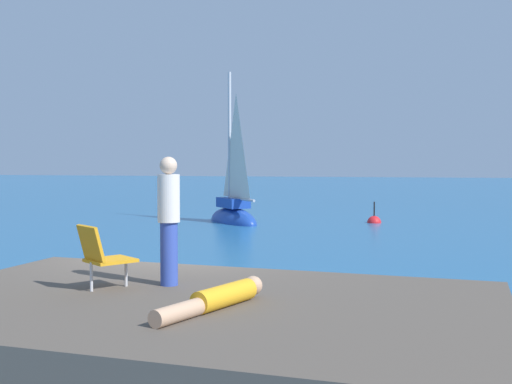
{
  "coord_description": "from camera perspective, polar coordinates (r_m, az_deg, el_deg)",
  "views": [
    {
      "loc": [
        3.47,
        -10.33,
        2.59
      ],
      "look_at": [
        -1.1,
        11.64,
        1.41
      ],
      "focal_mm": 45.31,
      "sensor_mm": 36.0,
      "label": 1
    }
  ],
  "objects": [
    {
      "name": "marker_buoy",
      "position": [
        26.34,
        10.39,
        -2.67
      ],
      "size": [
        0.56,
        0.56,
        1.13
      ],
      "color": "red",
      "rests_on": "ground"
    },
    {
      "name": "sailboat_near",
      "position": [
        26.0,
        -2.01,
        -1.92
      ],
      "size": [
        3.13,
        3.47,
        6.66
      ],
      "rotation": [
        0.0,
        0.0,
        2.25
      ],
      "color": "#193D99",
      "rests_on": "ground"
    },
    {
      "name": "boulder_inland",
      "position": [
        9.87,
        4.46,
        -12.2
      ],
      "size": [
        1.7,
        1.76,
        0.9
      ],
      "primitive_type": "cube",
      "rotation": [
        0.13,
        0.02,
        2.2
      ],
      "color": "brown",
      "rests_on": "ground"
    },
    {
      "name": "person_sunbather",
      "position": [
        6.95,
        -3.45,
        -9.35
      ],
      "size": [
        0.81,
        1.67,
        0.25
      ],
      "rotation": [
        0.0,
        0.0,
        4.33
      ],
      "color": "gold",
      "rests_on": "shore_ledge"
    },
    {
      "name": "shore_ledge",
      "position": [
        7.58,
        -5.42,
        -13.04
      ],
      "size": [
        7.33,
        5.12,
        0.99
      ],
      "primitive_type": "cube",
      "rotation": [
        0.0,
        0.0,
        -0.11
      ],
      "color": "brown",
      "rests_on": "ground"
    },
    {
      "name": "ground_plane",
      "position": [
        11.2,
        -6.74,
        -10.38
      ],
      "size": [
        160.0,
        160.0,
        0.0
      ],
      "primitive_type": "plane",
      "color": "#236093"
    },
    {
      "name": "boulder_seaward",
      "position": [
        10.02,
        -8.94,
        -12.0
      ],
      "size": [
        0.74,
        0.9,
        0.49
      ],
      "primitive_type": "cube",
      "rotation": [
        0.0,
        0.04,
        1.46
      ],
      "color": "brown",
      "rests_on": "ground"
    },
    {
      "name": "beach_chair",
      "position": [
        8.09,
        -13.44,
        -5.33
      ],
      "size": [
        0.74,
        0.76,
        0.8
      ],
      "rotation": [
        0.0,
        0.0,
        0.91
      ],
      "color": "orange",
      "rests_on": "shore_ledge"
    },
    {
      "name": "person_standing",
      "position": [
        8.17,
        -7.71,
        -2.2
      ],
      "size": [
        0.28,
        0.28,
        1.62
      ],
      "rotation": [
        0.0,
        0.0,
        4.37
      ],
      "color": "#334CB2",
      "rests_on": "shore_ledge"
    }
  ]
}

